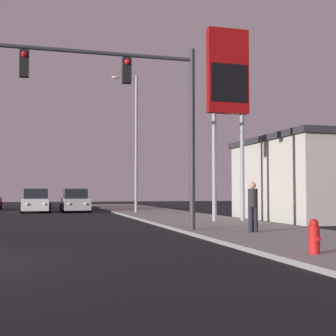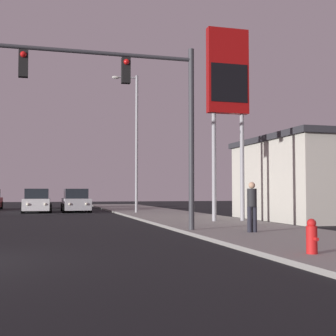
% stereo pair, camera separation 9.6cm
% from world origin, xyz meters
% --- Properties ---
extents(sidewalk_right, '(5.00, 60.00, 0.12)m').
position_xyz_m(sidewalk_right, '(9.50, 10.00, 0.06)').
color(sidewalk_right, gray).
rests_on(sidewalk_right, ground).
extents(car_silver, '(2.04, 4.33, 1.68)m').
position_xyz_m(car_silver, '(4.56, 24.13, 0.76)').
color(car_silver, '#B7B7BC').
rests_on(car_silver, ground).
extents(car_white, '(2.04, 4.33, 1.68)m').
position_xyz_m(car_white, '(1.83, 24.15, 0.76)').
color(car_white, silver).
rests_on(car_white, ground).
extents(car_green, '(2.04, 4.33, 1.68)m').
position_xyz_m(car_green, '(4.96, 30.65, 0.76)').
color(car_green, '#195933').
rests_on(car_green, ground).
extents(traffic_light_mast, '(6.91, 0.36, 6.50)m').
position_xyz_m(traffic_light_mast, '(5.41, 5.44, 4.71)').
color(traffic_light_mast, '#38383D').
rests_on(traffic_light_mast, sidewalk_right).
extents(street_lamp, '(1.74, 0.24, 9.00)m').
position_xyz_m(street_lamp, '(8.00, 19.55, 5.12)').
color(street_lamp, '#99999E').
rests_on(street_lamp, sidewalk_right).
extents(gas_station_sign, '(2.00, 0.42, 9.00)m').
position_xyz_m(gas_station_sign, '(10.55, 9.77, 6.62)').
color(gas_station_sign, '#99999E').
rests_on(gas_station_sign, sidewalk_right).
extents(fire_hydrant, '(0.24, 0.34, 0.76)m').
position_xyz_m(fire_hydrant, '(7.91, -1.37, 0.49)').
color(fire_hydrant, red).
rests_on(fire_hydrant, sidewalk_right).
extents(pedestrian_on_sidewalk, '(0.34, 0.32, 1.67)m').
position_xyz_m(pedestrian_on_sidewalk, '(9.00, 3.95, 1.03)').
color(pedestrian_on_sidewalk, '#23232D').
rests_on(pedestrian_on_sidewalk, sidewalk_right).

